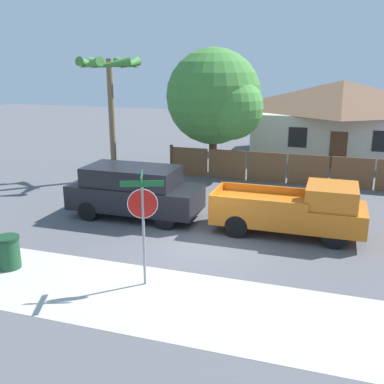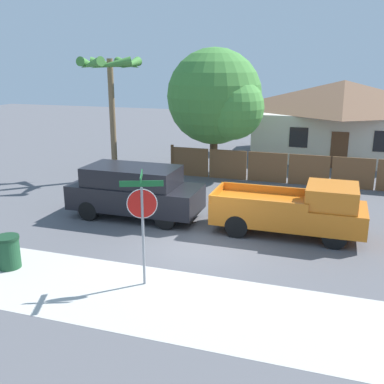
{
  "view_description": "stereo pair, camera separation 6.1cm",
  "coord_description": "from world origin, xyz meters",
  "px_view_note": "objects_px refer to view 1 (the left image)",
  "views": [
    {
      "loc": [
        3.77,
        -12.69,
        5.58
      ],
      "look_at": [
        -0.44,
        0.38,
        1.6
      ],
      "focal_mm": 42.0,
      "sensor_mm": 36.0,
      "label": 1
    },
    {
      "loc": [
        3.83,
        -12.67,
        5.58
      ],
      "look_at": [
        -0.44,
        0.38,
        1.6
      ],
      "focal_mm": 42.0,
      "sensor_mm": 36.0,
      "label": 2
    }
  ],
  "objects_px": {
    "house": "(340,118)",
    "palm_tree": "(110,75)",
    "oak_tree": "(217,99)",
    "red_suv": "(134,190)",
    "orange_pickup": "(295,210)",
    "trash_bin": "(8,252)",
    "stop_sign": "(143,210)"
  },
  "relations": [
    {
      "from": "orange_pickup",
      "to": "stop_sign",
      "type": "distance_m",
      "value": 5.95
    },
    {
      "from": "house",
      "to": "stop_sign",
      "type": "distance_m",
      "value": 19.29
    },
    {
      "from": "oak_tree",
      "to": "palm_tree",
      "type": "relative_size",
      "value": 1.08
    },
    {
      "from": "oak_tree",
      "to": "stop_sign",
      "type": "distance_m",
      "value": 12.47
    },
    {
      "from": "palm_tree",
      "to": "oak_tree",
      "type": "bearing_deg",
      "value": 29.39
    },
    {
      "from": "house",
      "to": "stop_sign",
      "type": "bearing_deg",
      "value": -103.81
    },
    {
      "from": "house",
      "to": "palm_tree",
      "type": "distance_m",
      "value": 14.09
    },
    {
      "from": "red_suv",
      "to": "orange_pickup",
      "type": "bearing_deg",
      "value": -0.23
    },
    {
      "from": "red_suv",
      "to": "trash_bin",
      "type": "relative_size",
      "value": 5.19
    },
    {
      "from": "orange_pickup",
      "to": "stop_sign",
      "type": "height_order",
      "value": "stop_sign"
    },
    {
      "from": "red_suv",
      "to": "orange_pickup",
      "type": "distance_m",
      "value": 5.83
    },
    {
      "from": "palm_tree",
      "to": "red_suv",
      "type": "height_order",
      "value": "palm_tree"
    },
    {
      "from": "trash_bin",
      "to": "house",
      "type": "bearing_deg",
      "value": 65.6
    },
    {
      "from": "oak_tree",
      "to": "trash_bin",
      "type": "height_order",
      "value": "oak_tree"
    },
    {
      "from": "house",
      "to": "trash_bin",
      "type": "distance_m",
      "value": 20.96
    },
    {
      "from": "palm_tree",
      "to": "trash_bin",
      "type": "xyz_separation_m",
      "value": [
        1.87,
        -9.99,
        -4.55
      ]
    },
    {
      "from": "orange_pickup",
      "to": "trash_bin",
      "type": "distance_m",
      "value": 8.95
    },
    {
      "from": "oak_tree",
      "to": "red_suv",
      "type": "height_order",
      "value": "oak_tree"
    },
    {
      "from": "oak_tree",
      "to": "stop_sign",
      "type": "xyz_separation_m",
      "value": [
        1.34,
        -12.27,
        -1.79
      ]
    },
    {
      "from": "red_suv",
      "to": "stop_sign",
      "type": "xyz_separation_m",
      "value": [
        2.48,
        -4.78,
        1.0
      ]
    },
    {
      "from": "stop_sign",
      "to": "palm_tree",
      "type": "bearing_deg",
      "value": 99.66
    },
    {
      "from": "oak_tree",
      "to": "palm_tree",
      "type": "bearing_deg",
      "value": -150.61
    },
    {
      "from": "red_suv",
      "to": "oak_tree",
      "type": "bearing_deg",
      "value": 81.04
    },
    {
      "from": "house",
      "to": "orange_pickup",
      "type": "xyz_separation_m",
      "value": [
        -1.26,
        -13.95,
        -1.5
      ]
    },
    {
      "from": "house",
      "to": "oak_tree",
      "type": "distance_m",
      "value": 8.9
    },
    {
      "from": "oak_tree",
      "to": "palm_tree",
      "type": "height_order",
      "value": "oak_tree"
    },
    {
      "from": "palm_tree",
      "to": "stop_sign",
      "type": "distance_m",
      "value": 11.74
    },
    {
      "from": "oak_tree",
      "to": "trash_bin",
      "type": "relative_size",
      "value": 6.74
    },
    {
      "from": "house",
      "to": "palm_tree",
      "type": "relative_size",
      "value": 1.79
    },
    {
      "from": "house",
      "to": "stop_sign",
      "type": "height_order",
      "value": "house"
    },
    {
      "from": "red_suv",
      "to": "stop_sign",
      "type": "distance_m",
      "value": 5.48
    },
    {
      "from": "orange_pickup",
      "to": "red_suv",
      "type": "bearing_deg",
      "value": 179.77
    }
  ]
}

